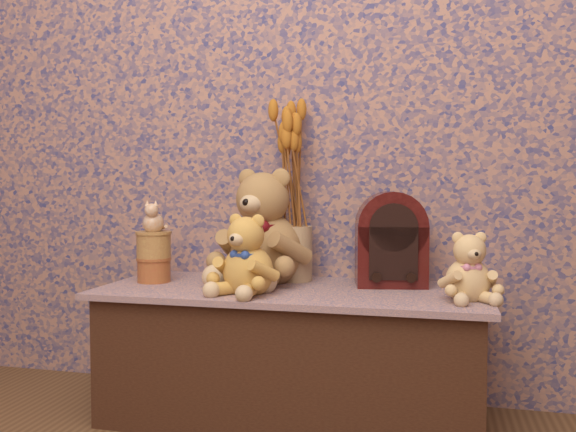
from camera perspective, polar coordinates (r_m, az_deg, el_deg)
name	(u,v)px	position (r m, az deg, el deg)	size (l,w,h in m)	color
display_shelf	(292,353)	(2.05, 0.34, -12.85)	(1.26, 0.54, 0.44)	navy
teddy_large	(265,221)	(2.10, -2.15, -0.51)	(0.34, 0.40, 0.42)	#AC7642
teddy_medium	(248,251)	(1.89, -3.81, -3.30)	(0.21, 0.25, 0.27)	gold
teddy_small	(468,264)	(1.85, 16.69, -4.33)	(0.17, 0.20, 0.22)	tan
cathedral_radio	(391,239)	(2.06, 9.68, -2.12)	(0.23, 0.17, 0.32)	#390C0A
ceramic_vase	(296,253)	(2.13, 0.75, -3.56)	(0.12, 0.12, 0.19)	tan
dried_stalks	(296,172)	(2.12, 0.76, 4.19)	(0.20, 0.20, 0.38)	#BB6A1D
biscuit_tin_lower	(154,270)	(2.16, -12.57, -5.02)	(0.11, 0.11, 0.08)	#B48134
biscuit_tin_upper	(154,245)	(2.15, -12.59, -2.72)	(0.12, 0.12, 0.09)	#DABF5F
cat_figurine	(153,216)	(2.15, -12.62, 0.00)	(0.08, 0.09, 0.11)	silver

